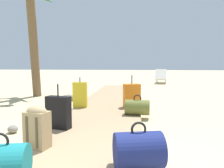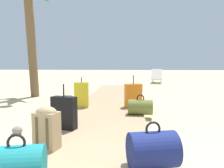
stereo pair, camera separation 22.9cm
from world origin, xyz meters
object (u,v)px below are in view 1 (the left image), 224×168
Objects in this scene: suitcase_yellow at (80,95)px; duffel_bag_teal at (1,164)px; lounge_chair at (161,78)px; suitcase_black at (58,112)px; palm_tree_far_left at (33,1)px; suitcase_orange at (132,96)px; backpack_tan at (37,126)px; duffel_bag_olive at (137,107)px; duffel_bag_navy at (138,150)px.

suitcase_yellow is 1.38× the size of duffel_bag_teal.
suitcase_black is at bearing -106.17° from lounge_chair.
suitcase_black is at bearing -60.22° from palm_tree_far_left.
suitcase_orange reaches higher than suitcase_black.
backpack_tan is at bearing -64.73° from palm_tree_far_left.
suitcase_yellow is (-1.26, -0.12, 0.02)m from suitcase_orange.
suitcase_orange is 0.50× the size of lounge_chair.
duffel_bag_olive is 0.13× the size of palm_tree_far_left.
duffel_bag_navy is 6.80m from palm_tree_far_left.
suitcase_yellow and lounge_chair have the same top height.
suitcase_yellow is 2.63m from backpack_tan.
suitcase_black is 0.86m from backpack_tan.
lounge_chair reaches higher than duffel_bag_navy.
duffel_bag_navy is at bearing -65.45° from suitcase_yellow.
duffel_bag_olive is at bearing -99.60° from lounge_chair.
suitcase_orange is 1.07× the size of suitcase_yellow.
suitcase_orange is 1.50× the size of duffel_bag_olive.
suitcase_orange is 1.44× the size of backpack_tan.
suitcase_yellow is 1.55m from duffel_bag_olive.
suitcase_orange is at bearing 73.00° from duffel_bag_teal.
suitcase_black is 1.83m from duffel_bag_navy.
suitcase_yellow is at bearing -110.25° from lounge_chair.
duffel_bag_teal is 3.09m from duffel_bag_olive.
lounge_chair is (2.67, 10.17, -0.04)m from backpack_tan.
backpack_tan is at bearing -123.11° from duffel_bag_olive.
palm_tree_far_left reaches higher than backpack_tan.
suitcase_orange is at bearing 67.29° from backpack_tan.
suitcase_yellow is at bearing -174.37° from suitcase_orange.
duffel_bag_teal is 0.97× the size of backpack_tan.
suitcase_black reaches higher than duffel_bag_olive.
suitcase_black is 1.40× the size of duffel_bag_teal.
duffel_bag_teal is at bearing -107.00° from suitcase_orange.
suitcase_black reaches higher than duffel_bag_navy.
duffel_bag_teal is at bearing -103.39° from lounge_chair.
suitcase_orange is at bearing -29.42° from palm_tree_far_left.
suitcase_orange is 0.19× the size of palm_tree_far_left.
suitcase_orange is 3.18m from duffel_bag_navy.
duffel_bag_navy is 1.35m from backpack_tan.
backpack_tan is (-1.15, -2.76, -0.00)m from suitcase_orange.
duffel_bag_navy is at bearing -90.08° from duffel_bag_olive.
duffel_bag_teal is 0.13× the size of palm_tree_far_left.
duffel_bag_olive is at bearing 56.89° from backpack_tan.
suitcase_black reaches higher than backpack_tan.
duffel_bag_olive is 0.33× the size of lounge_chair.
suitcase_orange is at bearing 5.63° from suitcase_yellow.
duffel_bag_navy is (0.13, -3.17, -0.10)m from suitcase_orange.
backpack_tan is 2.36m from duffel_bag_olive.
palm_tree_far_left reaches higher than lounge_chair.
suitcase_orange is 2.23m from suitcase_black.
suitcase_yellow reaches higher than duffel_bag_olive.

